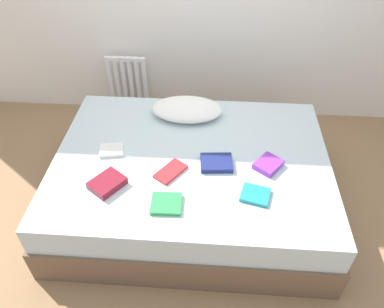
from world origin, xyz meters
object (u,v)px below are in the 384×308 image
(textbook_red, at_px, (171,172))
(textbook_purple, at_px, (268,165))
(bed, at_px, (192,181))
(pillow, at_px, (187,109))
(textbook_maroon, at_px, (107,183))
(textbook_white, at_px, (111,150))
(textbook_teal, at_px, (255,195))
(textbook_green, at_px, (166,204))
(radiator, at_px, (128,83))
(textbook_navy, at_px, (216,163))

(textbook_red, bearing_deg, textbook_purple, -45.73)
(bed, distance_m, pillow, 0.59)
(bed, height_order, textbook_maroon, textbook_maroon)
(textbook_maroon, bearing_deg, textbook_white, 45.36)
(textbook_maroon, distance_m, textbook_purple, 1.10)
(bed, distance_m, textbook_purple, 0.61)
(textbook_teal, relative_size, textbook_green, 0.94)
(textbook_purple, xyz_separation_m, textbook_green, (-0.66, -0.39, -0.01))
(textbook_green, relative_size, textbook_white, 1.11)
(radiator, relative_size, textbook_white, 3.24)
(textbook_teal, distance_m, textbook_white, 1.08)
(textbook_green, height_order, textbook_white, same)
(textbook_maroon, distance_m, textbook_teal, 0.96)
(textbook_green, bearing_deg, textbook_navy, 50.52)
(pillow, bearing_deg, radiator, 132.75)
(textbook_teal, bearing_deg, textbook_red, 177.29)
(textbook_maroon, height_order, textbook_red, textbook_maroon)
(textbook_purple, relative_size, textbook_white, 1.08)
(textbook_green, height_order, textbook_red, textbook_green)
(bed, relative_size, textbook_green, 10.60)
(bed, distance_m, textbook_navy, 0.33)
(textbook_navy, xyz_separation_m, textbook_teal, (0.25, -0.27, -0.01))
(textbook_maroon, distance_m, textbook_white, 0.34)
(textbook_white, relative_size, textbook_red, 0.75)
(bed, xyz_separation_m, pillow, (-0.07, 0.50, 0.31))
(textbook_navy, height_order, textbook_red, textbook_navy)
(pillow, bearing_deg, bed, -81.79)
(pillow, bearing_deg, textbook_purple, -42.93)
(textbook_teal, relative_size, textbook_white, 1.04)
(textbook_purple, distance_m, textbook_teal, 0.30)
(radiator, bearing_deg, textbook_red, -66.77)
(bed, height_order, textbook_white, textbook_white)
(radiator, xyz_separation_m, textbook_navy, (0.90, -1.27, 0.16))
(textbook_maroon, xyz_separation_m, textbook_green, (0.41, -0.14, -0.01))
(pillow, height_order, textbook_purple, pillow)
(radiator, distance_m, textbook_maroon, 1.55)
(pillow, height_order, textbook_navy, pillow)
(textbook_purple, relative_size, textbook_red, 0.81)
(radiator, bearing_deg, textbook_purple, -45.24)
(radiator, bearing_deg, textbook_teal, -53.29)
(textbook_navy, relative_size, textbook_purple, 1.19)
(radiator, distance_m, textbook_teal, 1.94)
(radiator, height_order, textbook_white, radiator)
(pillow, height_order, textbook_maroon, pillow)
(textbook_green, bearing_deg, radiator, 108.25)
(bed, relative_size, pillow, 3.52)
(textbook_green, bearing_deg, bed, 73.48)
(bed, relative_size, textbook_maroon, 9.35)
(textbook_navy, bearing_deg, pillow, 108.90)
(textbook_maroon, relative_size, textbook_navy, 0.97)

